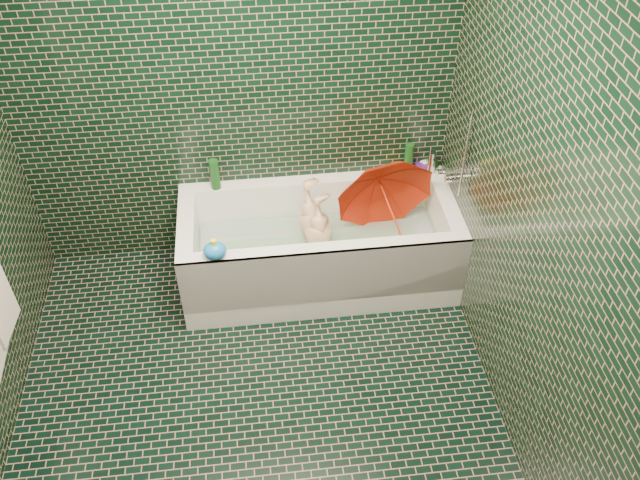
{
  "coord_description": "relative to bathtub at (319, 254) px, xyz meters",
  "views": [
    {
      "loc": [
        0.08,
        -2.1,
        3.17
      ],
      "look_at": [
        0.43,
        0.82,
        0.5
      ],
      "focal_mm": 38.0,
      "sensor_mm": 36.0,
      "label": 1
    }
  ],
  "objects": [
    {
      "name": "umbrella",
      "position": [
        0.43,
        -0.01,
        0.34
      ],
      "size": [
        0.74,
        0.78,
        0.75
      ],
      "primitive_type": "imported",
      "rotation": [
        0.26,
        -0.16,
        0.11
      ],
      "color": "red",
      "rests_on": "bathtub"
    },
    {
      "name": "bathtub",
      "position": [
        0.0,
        0.0,
        0.0
      ],
      "size": [
        1.7,
        0.75,
        0.55
      ],
      "color": "white",
      "rests_on": "floor"
    },
    {
      "name": "soap_bottle_c",
      "position": [
        0.75,
        0.36,
        0.34
      ],
      "size": [
        0.18,
        0.18,
        0.18
      ],
      "primitive_type": "imported",
      "rotation": [
        0.0,
        0.0,
        -0.34
      ],
      "color": "#134316",
      "rests_on": "bathtub"
    },
    {
      "name": "child",
      "position": [
        0.0,
        -0.01,
        0.1
      ],
      "size": [
        0.93,
        0.51,
        0.27
      ],
      "primitive_type": "imported",
      "rotation": [
        -1.5,
        0.0,
        -1.34
      ],
      "color": "tan",
      "rests_on": "bathtub"
    },
    {
      "name": "wall_right",
      "position": [
        0.85,
        -1.01,
        1.04
      ],
      "size": [
        0.0,
        2.8,
        2.8
      ],
      "primitive_type": "plane",
      "rotation": [
        1.57,
        0.0,
        -1.57
      ],
      "color": "black",
      "rests_on": "floor"
    },
    {
      "name": "bottle_left_short",
      "position": [
        -0.61,
        0.34,
        0.42
      ],
      "size": [
        0.06,
        0.06,
        0.17
      ],
      "primitive_type": "cylinder",
      "rotation": [
        0.0,
        0.0,
        0.11
      ],
      "color": "white",
      "rests_on": "bathtub"
    },
    {
      "name": "bath_toy",
      "position": [
        -0.62,
        -0.32,
        0.4
      ],
      "size": [
        0.16,
        0.14,
        0.13
      ],
      "rotation": [
        0.0,
        0.0,
        0.34
      ],
      "color": "blue",
      "rests_on": "bathtub"
    },
    {
      "name": "soap_bottle_b",
      "position": [
        0.72,
        0.33,
        0.34
      ],
      "size": [
        0.08,
        0.09,
        0.18
      ],
      "primitive_type": "imported",
      "rotation": [
        0.0,
        0.0,
        0.04
      ],
      "color": "#461D6F",
      "rests_on": "bathtub"
    },
    {
      "name": "bottle_right_pump",
      "position": [
        0.76,
        0.32,
        0.42
      ],
      "size": [
        0.07,
        0.07,
        0.16
      ],
      "primitive_type": "cylinder",
      "rotation": [
        0.0,
        0.0,
        0.42
      ],
      "color": "silver",
      "rests_on": "bathtub"
    },
    {
      "name": "rubber_duck",
      "position": [
        0.56,
        0.32,
        0.38
      ],
      "size": [
        0.11,
        0.07,
        0.1
      ],
      "rotation": [
        0.0,
        0.0,
        -0.01
      ],
      "color": "yellow",
      "rests_on": "bathtub"
    },
    {
      "name": "wall_back",
      "position": [
        -0.45,
        0.39,
        1.04
      ],
      "size": [
        2.8,
        0.0,
        2.8
      ],
      "primitive_type": "plane",
      "rotation": [
        1.57,
        0.0,
        0.0
      ],
      "color": "black",
      "rests_on": "floor"
    },
    {
      "name": "soap_bottle_a",
      "position": [
        0.74,
        0.36,
        0.34
      ],
      "size": [
        0.11,
        0.11,
        0.28
      ],
      "primitive_type": "imported",
      "rotation": [
        0.0,
        0.0,
        -0.05
      ],
      "color": "white",
      "rests_on": "bathtub"
    },
    {
      "name": "floor",
      "position": [
        -0.45,
        -1.01,
        -0.21
      ],
      "size": [
        2.8,
        2.8,
        0.0
      ],
      "primitive_type": "plane",
      "color": "black",
      "rests_on": "ground"
    },
    {
      "name": "bottle_right_tall",
      "position": [
        0.62,
        0.35,
        0.44
      ],
      "size": [
        0.07,
        0.07,
        0.21
      ],
      "primitive_type": "cylinder",
      "rotation": [
        0.0,
        0.0,
        0.33
      ],
      "color": "#134316",
      "rests_on": "bathtub"
    },
    {
      "name": "bottle_left_tall",
      "position": [
        -0.61,
        0.33,
        0.44
      ],
      "size": [
        0.06,
        0.06,
        0.21
      ],
      "primitive_type": "cylinder",
      "rotation": [
        0.0,
        0.0,
        -0.03
      ],
      "color": "#134316",
      "rests_on": "bathtub"
    },
    {
      "name": "faucet",
      "position": [
        0.81,
        0.01,
        0.56
      ],
      "size": [
        0.18,
        0.19,
        0.55
      ],
      "color": "silver",
      "rests_on": "wall_right"
    },
    {
      "name": "bath_mat",
      "position": [
        0.0,
        0.02,
        -0.06
      ],
      "size": [
        1.35,
        0.47,
        0.01
      ],
      "primitive_type": "cube",
      "color": "#3ED129",
      "rests_on": "bathtub"
    },
    {
      "name": "water",
      "position": [
        0.0,
        0.02,
        0.09
      ],
      "size": [
        1.48,
        0.53,
        0.0
      ],
      "primitive_type": "cube",
      "color": "silver",
      "rests_on": "bathtub"
    }
  ]
}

